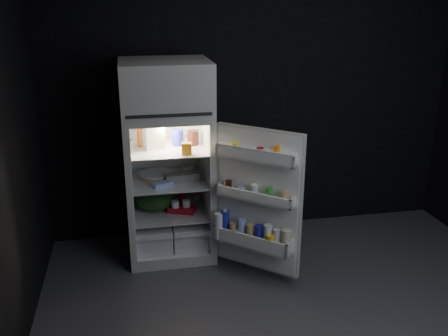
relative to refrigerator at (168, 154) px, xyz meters
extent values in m
cube|color=#49494E|center=(0.89, -1.32, -0.96)|extent=(4.00, 3.40, 0.00)
cube|color=black|center=(0.89, 0.38, 0.39)|extent=(4.00, 0.00, 2.70)
cube|color=silver|center=(0.00, -0.02, -0.91)|extent=(0.76, 0.70, 0.10)
cube|color=silver|center=(-0.35, -0.02, -0.26)|extent=(0.05, 0.70, 1.20)
cube|color=silver|center=(0.36, -0.02, -0.26)|extent=(0.05, 0.70, 1.20)
cube|color=white|center=(0.00, 0.30, -0.26)|extent=(0.66, 0.05, 1.20)
cube|color=silver|center=(0.00, -0.02, 0.37)|extent=(0.76, 0.70, 0.06)
cube|color=silver|center=(0.00, -0.02, 0.61)|extent=(0.76, 0.70, 0.42)
cube|color=black|center=(0.00, -0.38, 0.43)|extent=(0.68, 0.01, 0.02)
cube|color=white|center=(-0.33, -0.05, -0.26)|extent=(0.01, 0.65, 1.20)
cube|color=white|center=(0.33, -0.05, -0.26)|extent=(0.01, 0.65, 1.20)
cube|color=white|center=(0.00, -0.05, 0.34)|extent=(0.66, 0.65, 0.01)
cube|color=white|center=(0.00, -0.05, -0.85)|extent=(0.66, 0.65, 0.01)
cube|color=white|center=(0.00, -0.05, 0.06)|extent=(0.65, 0.63, 0.01)
cube|color=white|center=(0.00, -0.05, -0.24)|extent=(0.65, 0.63, 0.01)
cube|color=white|center=(0.00, -0.05, -0.54)|extent=(0.65, 0.63, 0.01)
cube|color=white|center=(-0.16, -0.03, -0.74)|extent=(0.32, 0.59, 0.22)
cube|color=white|center=(0.17, -0.03, -0.74)|extent=(0.32, 0.59, 0.22)
cube|color=white|center=(-0.16, -0.35, -0.65)|extent=(0.32, 0.02, 0.03)
cube|color=white|center=(0.17, -0.35, -0.65)|extent=(0.32, 0.02, 0.03)
cube|color=#FFE5B2|center=(0.00, -0.10, 0.32)|extent=(0.14, 0.14, 0.02)
cube|color=silver|center=(0.68, -0.60, -0.26)|extent=(0.60, 0.54, 1.22)
cube|color=white|center=(0.66, -0.62, -0.26)|extent=(0.54, 0.48, 1.18)
cube|color=white|center=(0.63, -0.66, 0.11)|extent=(0.57, 0.52, 0.02)
cube|color=white|center=(0.61, -0.68, 0.15)|extent=(0.52, 0.47, 0.10)
cube|color=white|center=(0.88, -0.87, 0.15)|extent=(0.07, 0.08, 0.10)
cube|color=white|center=(0.39, -0.44, 0.15)|extent=(0.07, 0.08, 0.10)
cube|color=white|center=(0.63, -0.66, -0.22)|extent=(0.58, 0.53, 0.02)
cube|color=white|center=(0.61, -0.69, -0.19)|extent=(0.52, 0.47, 0.09)
cube|color=white|center=(0.88, -0.88, -0.19)|extent=(0.08, 0.09, 0.09)
cube|color=white|center=(0.38, -0.44, -0.19)|extent=(0.08, 0.09, 0.09)
cube|color=white|center=(0.62, -0.67, -0.63)|extent=(0.60, 0.56, 0.02)
cube|color=white|center=(0.58, -0.72, -0.57)|extent=(0.52, 0.47, 0.13)
cube|color=white|center=(0.87, -0.89, -0.57)|extent=(0.11, 0.12, 0.13)
cube|color=white|center=(0.37, -0.46, -0.57)|extent=(0.11, 0.12, 0.13)
cube|color=white|center=(0.63, -0.66, 0.21)|extent=(0.55, 0.50, 0.02)
cylinder|color=orange|center=(0.77, -0.78, 0.19)|extent=(0.08, 0.08, 0.13)
cylinder|color=#A60E1B|center=(0.66, -0.68, 0.17)|extent=(0.08, 0.08, 0.10)
cylinder|color=yellow|center=(0.50, -0.54, 0.18)|extent=(0.08, 0.08, 0.10)
cylinder|color=tan|center=(0.83, -0.83, -0.16)|extent=(0.08, 0.08, 0.11)
cylinder|color=#338C33|center=(0.73, -0.75, -0.15)|extent=(0.07, 0.07, 0.12)
cylinder|color=silver|center=(0.63, -0.66, -0.15)|extent=(0.08, 0.08, 0.12)
cylinder|color=#99B6ED|center=(0.54, -0.58, -0.17)|extent=(0.08, 0.08, 0.08)
cylinder|color=black|center=(0.45, -0.50, -0.16)|extent=(0.08, 0.08, 0.11)
cylinder|color=beige|center=(0.84, -0.87, -0.51)|extent=(0.11, 0.11, 0.21)
cylinder|color=white|center=(0.78, -0.82, -0.52)|extent=(0.08, 0.08, 0.19)
cylinder|color=white|center=(0.72, -0.77, -0.51)|extent=(0.10, 0.10, 0.21)
cylinder|color=#1F23AB|center=(0.66, -0.71, -0.52)|extent=(0.09, 0.09, 0.19)
cylinder|color=tan|center=(0.60, -0.66, -0.53)|extent=(0.10, 0.10, 0.18)
cylinder|color=#99B6ED|center=(0.54, -0.61, -0.51)|extent=(0.10, 0.10, 0.21)
cylinder|color=tan|center=(0.48, -0.56, -0.54)|extent=(0.09, 0.09, 0.15)
cylinder|color=#1F23AB|center=(0.42, -0.50, -0.49)|extent=(0.10, 0.10, 0.24)
cylinder|color=yellow|center=(0.73, -0.82, -0.54)|extent=(0.08, 0.08, 0.15)
cylinder|color=silver|center=(0.49, -0.61, -0.56)|extent=(0.08, 0.08, 0.12)
cylinder|color=white|center=(0.37, -0.51, -0.50)|extent=(0.10, 0.10, 0.22)
cylinder|color=white|center=(0.42, -0.50, -0.37)|extent=(0.05, 0.05, 0.02)
cube|color=white|center=(-0.12, -0.03, 0.19)|extent=(0.20, 0.20, 0.24)
cylinder|color=#1F23AB|center=(0.10, 0.01, 0.14)|extent=(0.11, 0.11, 0.14)
cylinder|color=black|center=(0.23, 0.00, 0.14)|extent=(0.10, 0.10, 0.13)
cylinder|color=#CB6A20|center=(-0.22, 0.05, 0.18)|extent=(0.11, 0.11, 0.22)
cube|color=orange|center=(0.14, -0.27, 0.12)|extent=(0.09, 0.08, 0.10)
cube|color=gray|center=(0.11, -0.10, -0.19)|extent=(0.30, 0.14, 0.07)
cylinder|color=tan|center=(-0.11, 0.03, -0.21)|extent=(0.31, 0.31, 0.04)
cube|color=#99B6ED|center=(-0.07, -0.20, -0.21)|extent=(0.19, 0.14, 0.04)
cube|color=beige|center=(0.20, 0.09, -0.20)|extent=(0.15, 0.14, 0.05)
ellipsoid|color=#193815|center=(-0.13, -0.02, -0.43)|extent=(0.33, 0.28, 0.20)
cube|color=#A60E1B|center=(0.10, -0.10, -0.50)|extent=(0.27, 0.21, 0.05)
cylinder|color=#A60E1B|center=(0.13, 0.11, -0.48)|extent=(0.09, 0.09, 0.09)
cylinder|color=silver|center=(0.25, 0.06, -0.48)|extent=(0.09, 0.09, 0.09)
camera|label=1|loc=(-0.32, -4.25, 1.34)|focal=40.00mm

